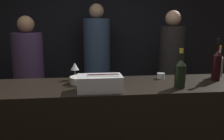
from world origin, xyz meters
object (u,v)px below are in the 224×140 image
candle_votive (161,76)px  champagne_bottle (180,73)px  person_blond_tee (171,67)px  bowl_white (82,80)px  person_in_hoodie (97,60)px  person_grey_polo (29,75)px  rose_wine_bottle (219,64)px  red_wine_bottle_black_foil (217,64)px  wine_glass (75,67)px  ice_bin_with_bottles (100,82)px

candle_votive → champagne_bottle: (0.04, -0.35, 0.10)m
person_blond_tee → bowl_white: bearing=-46.4°
person_in_hoodie → person_grey_polo: bearing=-73.1°
bowl_white → rose_wine_bottle: (1.32, 0.11, 0.09)m
candle_votive → champagne_bottle: bearing=-82.8°
red_wine_bottle_black_foil → person_blond_tee: (0.02, 1.18, -0.24)m
wine_glass → person_grey_polo: person_grey_polo is taller
ice_bin_with_bottles → wine_glass: wine_glass is taller
candle_votive → red_wine_bottle_black_foil: red_wine_bottle_black_foil is taller
ice_bin_with_bottles → person_grey_polo: (-0.82, 1.40, -0.21)m
bowl_white → wine_glass: (-0.07, 0.17, 0.08)m
person_grey_polo → champagne_bottle: bearing=-36.0°
rose_wine_bottle → red_wine_bottle_black_foil: 0.19m
bowl_white → rose_wine_bottle: bearing=4.8°
rose_wine_bottle → person_in_hoodie: size_ratio=0.17×
bowl_white → champagne_bottle: champagne_bottle is taller
champagne_bottle → red_wine_bottle_black_foil: 0.47m
red_wine_bottle_black_foil → person_grey_polo: bearing=148.1°
candle_votive → red_wine_bottle_black_foil: 0.50m
red_wine_bottle_black_foil → candle_votive: bearing=163.2°
candle_votive → person_grey_polo: bearing=144.0°
ice_bin_with_bottles → champagne_bottle: size_ratio=1.07×
bowl_white → champagne_bottle: (0.78, -0.25, 0.09)m
bowl_white → champagne_bottle: 0.83m
bowl_white → person_blond_tee: bearing=43.1°
wine_glass → champagne_bottle: bearing=-26.2°
ice_bin_with_bottles → rose_wine_bottle: size_ratio=1.12×
bowl_white → wine_glass: wine_glass is taller
person_in_hoodie → champagne_bottle: bearing=10.9°
person_grey_polo → bowl_white: bearing=-51.6°
rose_wine_bottle → person_blond_tee: person_blond_tee is taller
candle_votive → person_grey_polo: (-1.42, 1.03, -0.17)m
rose_wine_bottle → red_wine_bottle_black_foil: (-0.11, -0.15, 0.03)m
candle_votive → person_blond_tee: size_ratio=0.04×
bowl_white → candle_votive: 0.75m
rose_wine_bottle → wine_glass: bearing=177.7°
person_in_hoodie → wine_glass: bearing=-18.5°
ice_bin_with_bottles → champagne_bottle: champagne_bottle is taller
person_grey_polo → rose_wine_bottle: bearing=-19.8°
champagne_bottle → person_blond_tee: 1.48m
red_wine_bottle_black_foil → person_blond_tee: person_blond_tee is taller
champagne_bottle → person_in_hoodie: 1.87m
ice_bin_with_bottles → person_blond_tee: size_ratio=0.20×
wine_glass → rose_wine_bottle: bearing=-2.3°
champagne_bottle → wine_glass: bearing=153.8°
rose_wine_bottle → red_wine_bottle_black_foil: red_wine_bottle_black_foil is taller
ice_bin_with_bottles → candle_votive: size_ratio=4.59×
red_wine_bottle_black_foil → person_blond_tee: size_ratio=0.22×
rose_wine_bottle → person_grey_polo: person_grey_polo is taller
person_grey_polo → ice_bin_with_bottles: bearing=-52.1°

